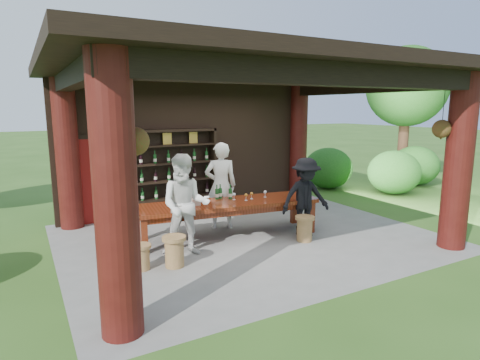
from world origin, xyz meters
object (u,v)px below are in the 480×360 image
guest_woman (185,205)px  napkin_basket (193,202)px  stool_far_left (142,256)px  guest_man (305,197)px  stool_near_right (305,228)px  tasting_table (228,207)px  wine_shelf (169,173)px  host (221,186)px  stool_near_left (174,251)px

guest_woman → napkin_basket: 0.74m
stool_far_left → guest_man: bearing=2.1°
stool_near_right → stool_far_left: 3.29m
tasting_table → guest_woman: size_ratio=2.09×
guest_woman → stool_far_left: bearing=-136.3°
tasting_table → guest_man: bearing=-27.0°
tasting_table → guest_woman: bearing=-154.4°
wine_shelf → napkin_basket: (-0.23, -2.13, -0.26)m
stool_far_left → guest_man: (3.50, 0.13, 0.60)m
wine_shelf → stool_near_right: (1.73, -3.21, -0.81)m
guest_woman → guest_man: 2.59m
tasting_table → guest_man: (1.44, -0.73, 0.19)m
host → guest_woman: 1.76m
host → stool_near_left: bearing=62.8°
wine_shelf → stool_near_right: wine_shelf is taller
wine_shelf → stool_far_left: 3.54m
guest_man → napkin_basket: bearing=168.5°
wine_shelf → guest_man: (1.95, -2.93, -0.25)m
tasting_table → stool_near_left: (-1.53, -1.00, -0.35)m
host → guest_man: 1.88m
host → stool_far_left: bearing=52.7°
wine_shelf → guest_woman: bearing=-103.0°
stool_far_left → guest_man: 3.55m
stool_far_left → tasting_table: bearing=22.8°
stool_near_left → guest_man: guest_man is taller
stool_near_left → host: size_ratio=0.28×
guest_woman → guest_man: (2.58, -0.19, -0.10)m
stool_near_left → guest_man: size_ratio=0.32×
stool_far_left → napkin_basket: napkin_basket is taller
stool_near_right → host: size_ratio=0.27×
wine_shelf → napkin_basket: 2.16m
wine_shelf → guest_man: 3.53m
stool_near_left → guest_man: (2.98, 0.27, 0.55)m
tasting_table → wine_shelf: bearing=103.0°
stool_near_left → napkin_basket: bearing=53.4°
tasting_table → host: 0.73m
wine_shelf → host: 1.70m
stool_far_left → guest_man: size_ratio=0.26×
stool_near_right → guest_man: bearing=51.8°
tasting_table → host: host is taller
guest_man → host: bearing=141.8°
stool_near_left → guest_woman: 0.88m
napkin_basket → stool_near_left: bearing=-126.6°
guest_man → guest_woman: bearing=-175.5°
wine_shelf → napkin_basket: wine_shelf is taller
stool_near_right → stool_far_left: size_ratio=1.19×
wine_shelf → guest_man: wine_shelf is taller
stool_near_right → napkin_basket: size_ratio=1.98×
stool_near_left → stool_near_right: size_ratio=1.03×
stool_near_right → host: 2.08m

